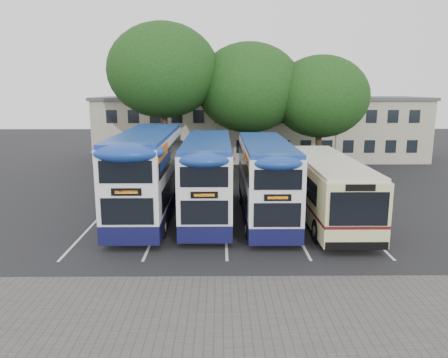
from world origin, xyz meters
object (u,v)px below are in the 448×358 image
at_px(tree_left, 163,71).
at_px(lamp_post, 337,112).
at_px(tree_mid, 249,88).
at_px(tree_right, 321,97).
at_px(bus_dd_mid, 208,174).
at_px(bus_dd_left, 148,170).
at_px(bus_dd_right, 265,176).
at_px(bus_single, 326,185).

bearing_deg(tree_left, lamp_post, 10.47).
bearing_deg(tree_mid, lamp_post, 10.52).
relative_size(tree_left, tree_right, 1.25).
bearing_deg(bus_dd_mid, bus_dd_left, 177.68).
distance_m(lamp_post, tree_mid, 8.05).
bearing_deg(bus_dd_mid, tree_mid, 76.32).
bearing_deg(bus_dd_right, tree_left, 120.48).
distance_m(tree_mid, bus_dd_right, 13.73).
bearing_deg(tree_right, lamp_post, 47.63).
height_order(tree_mid, bus_dd_right, tree_mid).
bearing_deg(bus_dd_left, bus_dd_mid, -2.32).
bearing_deg(tree_right, bus_dd_mid, -126.62).
xyz_separation_m(tree_left, tree_right, (12.43, 0.48, -2.00)).
distance_m(tree_left, tree_right, 12.60).
bearing_deg(tree_left, bus_dd_mid, -71.71).
height_order(lamp_post, tree_right, tree_right).
bearing_deg(bus_dd_left, bus_single, -3.38).
height_order(lamp_post, bus_dd_mid, lamp_post).
xyz_separation_m(bus_dd_mid, bus_dd_right, (3.14, -0.40, -0.05)).
bearing_deg(bus_dd_right, bus_dd_left, 175.22).
height_order(tree_right, bus_dd_right, tree_right).
bearing_deg(tree_mid, bus_dd_mid, -103.68).
relative_size(bus_dd_left, bus_dd_mid, 1.09).
relative_size(bus_dd_mid, bus_single, 0.93).
height_order(lamp_post, bus_single, lamp_post).
distance_m(tree_left, bus_dd_left, 12.54).
bearing_deg(bus_dd_right, lamp_post, 62.12).
height_order(tree_left, bus_dd_mid, tree_left).
relative_size(lamp_post, tree_left, 0.75).
bearing_deg(tree_right, bus_dd_right, -114.69).
xyz_separation_m(bus_dd_mid, bus_single, (6.46, -0.44, -0.50)).
bearing_deg(bus_single, tree_mid, 104.84).
xyz_separation_m(lamp_post, bus_dd_mid, (-10.71, -13.91, -2.69)).
height_order(tree_left, bus_dd_right, tree_left).
relative_size(tree_right, bus_dd_mid, 0.92).
bearing_deg(tree_mid, tree_right, -7.69).
height_order(lamp_post, bus_dd_left, lamp_post).
bearing_deg(tree_mid, bus_dd_left, -117.13).
xyz_separation_m(bus_dd_right, bus_single, (3.33, -0.04, -0.45)).
bearing_deg(bus_dd_right, tree_mid, 90.45).
bearing_deg(tree_mid, bus_dd_right, -89.55).
xyz_separation_m(tree_mid, bus_dd_right, (0.10, -12.89, -4.72)).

